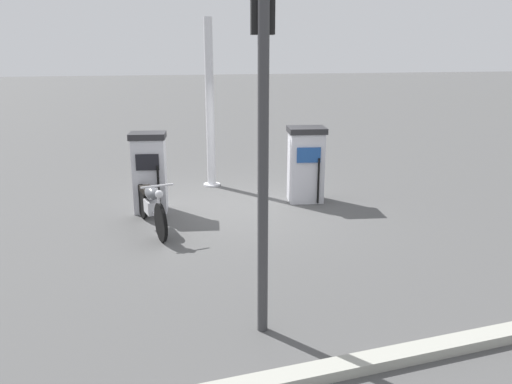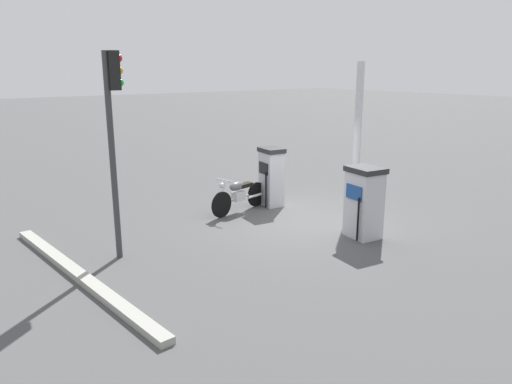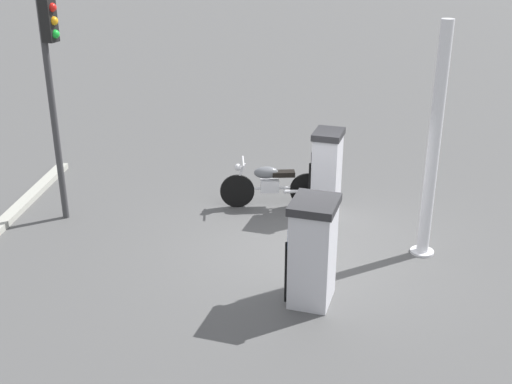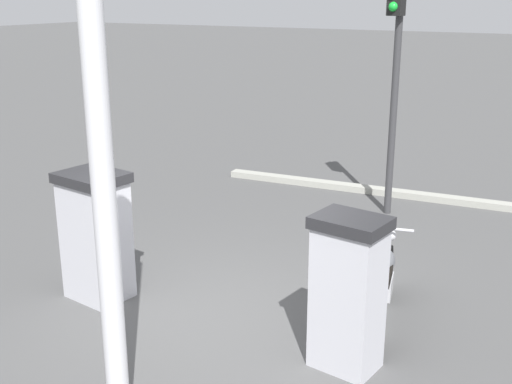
% 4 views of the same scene
% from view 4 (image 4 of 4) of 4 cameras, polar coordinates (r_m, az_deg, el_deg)
% --- Properties ---
extents(ground_plane, '(120.00, 120.00, 0.00)m').
position_cam_4_polar(ground_plane, '(7.77, -3.01, -11.01)').
color(ground_plane, '#4C4C4C').
extents(fuel_pump_near, '(0.65, 0.77, 1.62)m').
position_cam_4_polar(fuel_pump_near, '(6.54, 8.14, -8.81)').
color(fuel_pump_near, silver).
rests_on(fuel_pump_near, ground).
extents(fuel_pump_far, '(0.76, 0.87, 1.62)m').
position_cam_4_polar(fuel_pump_far, '(8.18, -13.97, -3.72)').
color(fuel_pump_far, silver).
rests_on(fuel_pump_far, ground).
extents(motorcycle_near_pump, '(2.02, 0.64, 0.98)m').
position_cam_4_polar(motorcycle_near_pump, '(7.60, 11.19, -7.91)').
color(motorcycle_near_pump, black).
rests_on(motorcycle_near_pump, ground).
extents(roadside_traffic_light, '(0.39, 0.27, 4.05)m').
position_cam_4_polar(roadside_traffic_light, '(10.85, 12.23, 11.94)').
color(roadside_traffic_light, '#38383A').
rests_on(roadside_traffic_light, ground).
extents(canopy_support_pole, '(0.40, 0.40, 3.90)m').
position_cam_4_polar(canopy_support_pole, '(5.46, -13.17, -2.48)').
color(canopy_support_pole, silver).
rests_on(canopy_support_pole, ground).
extents(road_edge_kerb, '(0.72, 6.12, 0.12)m').
position_cam_4_polar(road_edge_kerb, '(12.50, 10.67, 0.12)').
color(road_edge_kerb, '#9E9E93').
rests_on(road_edge_kerb, ground).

